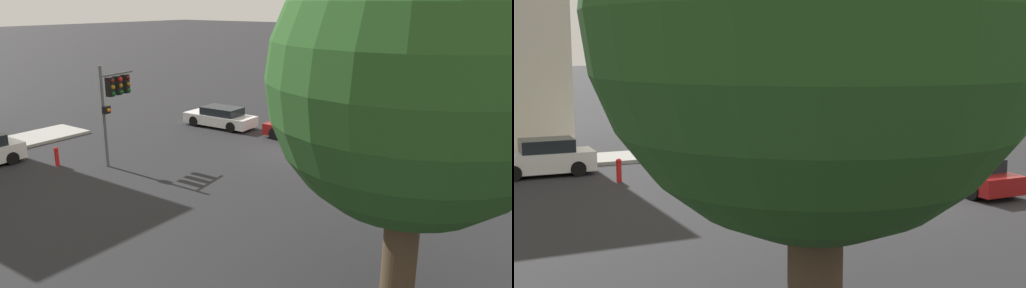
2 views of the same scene
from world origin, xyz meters
The scene contains 7 objects.
ground_plane centered at (0.00, 0.00, 0.00)m, with size 300.00×300.00×0.00m, color black.
street_tree centered at (-9.44, 9.71, 5.74)m, with size 7.08×7.08×9.31m.
traffic_signal centered at (5.78, 6.30, 3.41)m, with size 0.84×2.31×4.78m.
crossing_car_0 centered at (6.35, -2.12, 0.61)m, with size 4.71×1.94×1.27m.
crossing_car_1 centered at (0.51, -2.34, 0.62)m, with size 4.41×1.88×1.28m.
parked_car_0 centered at (10.50, 10.74, 0.70)m, with size 1.88×4.01×1.48m.
fire_hydrant centered at (7.76, 8.41, 0.49)m, with size 0.22×0.22×0.92m.
Camera 2 is at (-18.94, 15.27, 5.32)m, focal length 50.00 mm.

